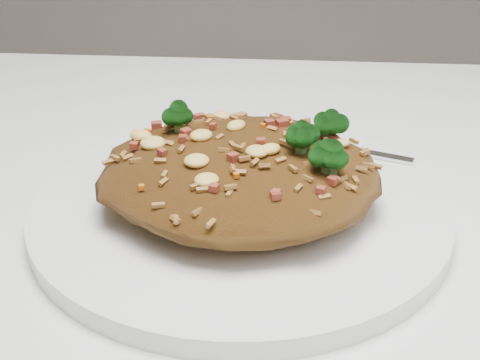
{
  "coord_description": "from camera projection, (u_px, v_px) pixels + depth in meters",
  "views": [
    {
      "loc": [
        0.13,
        -0.34,
        0.99
      ],
      "look_at": [
        0.1,
        0.05,
        0.78
      ],
      "focal_mm": 50.0,
      "sensor_mm": 36.0,
      "label": 1
    }
  ],
  "objects": [
    {
      "name": "fork",
      "position": [
        320.0,
        144.0,
        0.53
      ],
      "size": [
        0.16,
        0.07,
        0.0
      ],
      "rotation": [
        0.0,
        0.0,
        -0.35
      ],
      "color": "silver",
      "rests_on": "plate"
    },
    {
      "name": "fried_rice",
      "position": [
        242.0,
        163.0,
        0.44
      ],
      "size": [
        0.19,
        0.17,
        0.06
      ],
      "color": "brown",
      "rests_on": "plate"
    },
    {
      "name": "plate",
      "position": [
        240.0,
        208.0,
        0.46
      ],
      "size": [
        0.28,
        0.28,
        0.01
      ],
      "primitive_type": "cylinder",
      "color": "white",
      "rests_on": "dining_table"
    }
  ]
}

